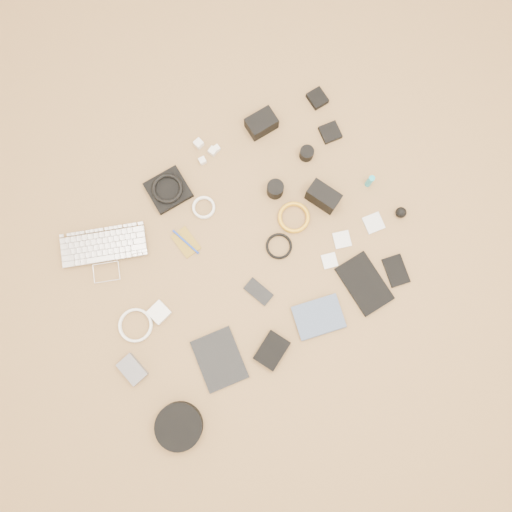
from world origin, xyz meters
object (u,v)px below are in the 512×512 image
dslr_camera (261,123)px  paperback (324,334)px  laptop (105,257)px  phone (259,292)px  headphone_case (179,426)px  tablet (219,359)px

dslr_camera → paperback: dslr_camera is taller
laptop → dslr_camera: 0.89m
phone → headphone_case: (-0.57, -0.27, 0.02)m
paperback → headphone_case: bearing=104.4°
dslr_camera → phone: size_ratio=1.07×
phone → laptop: bearing=117.4°
dslr_camera → headphone_case: dslr_camera is taller
laptop → headphone_case: (-0.11, -0.75, 0.01)m
laptop → phone: size_ratio=3.06×
dslr_camera → phone: 0.74m
laptop → phone: laptop is taller
dslr_camera → paperback: 0.95m
tablet → dslr_camera: bearing=57.8°
phone → headphone_case: 0.63m
tablet → headphone_case: (-0.28, -0.13, 0.02)m
laptop → tablet: bearing=-50.3°
tablet → headphone_case: size_ratio=1.19×
laptop → tablet: size_ratio=1.60×
headphone_case → dslr_camera: bearing=41.6°
laptop → headphone_case: headphone_case is taller
tablet → headphone_case: headphone_case is taller
laptop → headphone_case: 0.76m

